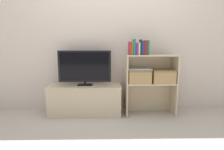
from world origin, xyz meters
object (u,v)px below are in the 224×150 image
at_px(book_ivory, 139,49).
at_px(book_navy, 142,48).
at_px(storage_basket_right, 162,75).
at_px(book_charcoal, 140,47).
at_px(book_crimson, 130,48).
at_px(book_plum, 136,49).
at_px(laptop, 139,69).
at_px(storage_basket_left, 139,75).
at_px(book_olive, 132,48).
at_px(tv, 85,67).
at_px(book_forest, 147,48).
at_px(book_maroon, 145,48).
at_px(book_teal, 134,47).
at_px(tv_stand, 85,99).

relative_size(book_ivory, book_navy, 0.86).
relative_size(book_navy, storage_basket_right, 0.61).
bearing_deg(book_charcoal, book_crimson, 180.00).
distance_m(book_plum, laptop, 0.31).
xyz_separation_m(book_crimson, storage_basket_left, (0.15, 0.04, -0.41)).
bearing_deg(book_olive, book_ivory, 0.00).
relative_size(book_olive, book_plum, 1.11).
bearing_deg(tv, storage_basket_left, -4.02).
distance_m(book_olive, book_ivory, 0.10).
bearing_deg(book_navy, storage_basket_left, 123.64).
bearing_deg(book_crimson, book_navy, 0.00).
bearing_deg(book_forest, book_olive, 180.00).
relative_size(book_olive, storage_basket_left, 0.58).
distance_m(book_maroon, storage_basket_right, 0.51).
relative_size(book_crimson, storage_basket_right, 0.57).
bearing_deg(book_olive, book_navy, 0.00).
relative_size(book_olive, book_maroon, 0.93).
bearing_deg(storage_basket_left, book_maroon, -32.96).
distance_m(book_charcoal, book_forest, 0.10).
bearing_deg(book_forest, book_charcoal, 180.00).
distance_m(book_crimson, storage_basket_right, 0.65).
bearing_deg(book_navy, book_ivory, 180.00).
bearing_deg(book_navy, book_crimson, 180.00).
bearing_deg(book_forest, book_maroon, 180.00).
height_order(book_navy, laptop, book_navy).
relative_size(book_charcoal, storage_basket_left, 0.66).
distance_m(book_charcoal, book_maroon, 0.06).
relative_size(book_charcoal, book_maroon, 1.06).
relative_size(book_charcoal, book_navy, 1.09).
bearing_deg(book_plum, book_forest, -0.00).
bearing_deg(book_teal, book_charcoal, -0.00).
relative_size(book_plum, storage_basket_right, 0.52).
relative_size(book_ivory, laptop, 0.51).
bearing_deg(book_plum, book_teal, 180.00).
height_order(book_olive, book_navy, book_navy).
relative_size(book_crimson, book_forest, 0.91).
xyz_separation_m(storage_basket_left, laptop, (-0.00, -0.00, 0.10)).
height_order(book_crimson, storage_basket_right, book_crimson).
bearing_deg(tv, book_forest, -6.11).
relative_size(book_teal, book_ivory, 1.29).
height_order(book_olive, book_ivory, book_olive).
bearing_deg(tv_stand, book_plum, -7.49).
height_order(tv, book_teal, book_teal).
distance_m(book_teal, book_maroon, 0.15).
bearing_deg(book_ivory, book_maroon, 0.00).
relative_size(tv, storage_basket_left, 2.40).
bearing_deg(book_crimson, book_charcoal, 0.00).
relative_size(tv_stand, storage_basket_right, 3.34).
relative_size(tv, book_forest, 3.87).
height_order(book_maroon, book_forest, same).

